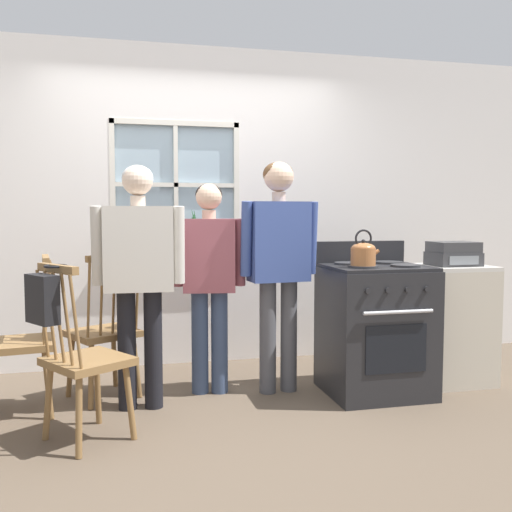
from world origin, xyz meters
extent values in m
plane|color=brown|center=(0.00, 0.00, 0.00)|extent=(16.00, 16.00, 0.00)
cube|color=white|center=(1.79, 1.40, 1.35)|extent=(2.81, 0.06, 2.70)
cube|color=white|center=(-0.16, 1.40, 0.50)|extent=(1.08, 0.06, 1.00)
cube|color=white|center=(-0.16, 1.40, 2.39)|extent=(1.08, 0.06, 0.63)
cube|color=silver|center=(-0.16, 1.32, 0.98)|extent=(1.14, 0.10, 0.03)
cube|color=#9EB7C6|center=(-0.16, 1.41, 1.53)|extent=(1.02, 0.01, 1.01)
cube|color=silver|center=(-0.16, 1.38, 1.53)|extent=(0.04, 0.02, 1.07)
cube|color=silver|center=(-0.16, 1.38, 1.53)|extent=(1.08, 0.02, 0.04)
cube|color=silver|center=(-0.68, 1.38, 1.53)|extent=(0.04, 0.03, 1.07)
cube|color=silver|center=(0.37, 1.38, 1.53)|extent=(0.04, 0.03, 1.07)
cube|color=silver|center=(-0.16, 1.38, 2.05)|extent=(1.08, 0.03, 0.04)
cube|color=silver|center=(-0.16, 1.38, 1.02)|extent=(1.08, 0.03, 0.04)
cube|color=olive|center=(-0.81, -0.18, 0.46)|extent=(0.57, 0.57, 0.04)
cylinder|color=olive|center=(-0.58, -0.24, 0.22)|extent=(0.09, 0.06, 0.44)
cylinder|color=olive|center=(-0.77, 0.05, 0.22)|extent=(0.06, 0.09, 0.44)
cylinder|color=olive|center=(-0.85, -0.41, 0.22)|extent=(0.06, 0.09, 0.44)
cylinder|color=olive|center=(-1.04, -0.13, 0.22)|extent=(0.09, 0.06, 0.44)
cylinder|color=olive|center=(-0.85, -0.43, 0.72)|extent=(0.07, 0.06, 0.52)
cylinder|color=olive|center=(-0.90, -0.35, 0.72)|extent=(0.07, 0.06, 0.52)
cylinder|color=olive|center=(-0.95, -0.28, 0.72)|extent=(0.07, 0.06, 0.52)
cylinder|color=olive|center=(-1.00, -0.20, 0.72)|extent=(0.07, 0.06, 0.52)
cylinder|color=olive|center=(-1.05, -0.13, 0.72)|extent=(0.07, 0.06, 0.52)
cube|color=olive|center=(-0.95, -0.28, 1.00)|extent=(0.24, 0.34, 0.04)
cube|color=olive|center=(-1.26, 0.36, 0.46)|extent=(0.45, 0.47, 0.04)
cylinder|color=olive|center=(-1.13, 0.55, 0.22)|extent=(0.07, 0.07, 0.44)
cylinder|color=olive|center=(-1.08, 0.22, 0.22)|extent=(0.07, 0.07, 0.44)
cylinder|color=olive|center=(-1.12, 0.56, 0.72)|extent=(0.07, 0.03, 0.52)
cylinder|color=olive|center=(-1.11, 0.48, 0.72)|extent=(0.07, 0.03, 0.52)
cylinder|color=olive|center=(-1.09, 0.39, 0.72)|extent=(0.07, 0.03, 0.52)
cylinder|color=olive|center=(-1.08, 0.30, 0.72)|extent=(0.07, 0.03, 0.52)
cylinder|color=olive|center=(-1.07, 0.21, 0.72)|extent=(0.07, 0.03, 0.52)
cube|color=olive|center=(-1.09, 0.39, 1.00)|extent=(0.09, 0.38, 0.04)
cube|color=olive|center=(-0.75, 0.58, 0.46)|extent=(0.56, 0.55, 0.04)
cylinder|color=olive|center=(-0.68, 0.80, 0.22)|extent=(0.06, 0.09, 0.44)
cylinder|color=olive|center=(-0.98, 0.64, 0.22)|extent=(0.09, 0.06, 0.44)
cylinder|color=olive|center=(-0.53, 0.52, 0.22)|extent=(0.09, 0.06, 0.44)
cylinder|color=olive|center=(-0.83, 0.36, 0.22)|extent=(0.06, 0.09, 0.44)
cylinder|color=olive|center=(-0.51, 0.51, 0.72)|extent=(0.05, 0.07, 0.52)
cylinder|color=olive|center=(-0.59, 0.47, 0.72)|extent=(0.05, 0.07, 0.52)
cylinder|color=olive|center=(-0.67, 0.43, 0.72)|extent=(0.05, 0.07, 0.52)
cylinder|color=olive|center=(-0.75, 0.39, 0.72)|extent=(0.05, 0.07, 0.52)
cylinder|color=olive|center=(-0.83, 0.34, 0.72)|extent=(0.05, 0.07, 0.52)
cube|color=olive|center=(-0.67, 0.43, 1.00)|extent=(0.35, 0.22, 0.04)
cylinder|color=black|center=(-0.59, 0.29, 0.39)|extent=(0.12, 0.12, 0.79)
cylinder|color=black|center=(-0.42, 0.28, 0.39)|extent=(0.12, 0.12, 0.79)
cube|color=beige|center=(-0.51, 0.29, 1.06)|extent=(0.45, 0.23, 0.55)
cylinder|color=beige|center=(-0.77, 0.28, 1.09)|extent=(0.08, 0.11, 0.51)
cylinder|color=beige|center=(-0.25, 0.26, 1.09)|extent=(0.08, 0.11, 0.51)
cylinder|color=beige|center=(-0.51, 0.29, 1.37)|extent=(0.10, 0.10, 0.07)
sphere|color=beige|center=(-0.51, 0.29, 1.51)|extent=(0.20, 0.20, 0.20)
ellipsoid|color=silver|center=(-0.51, 0.30, 1.52)|extent=(0.20, 0.20, 0.16)
cylinder|color=#384766|center=(-0.08, 0.52, 0.37)|extent=(0.12, 0.12, 0.74)
cylinder|color=#384766|center=(0.06, 0.50, 0.37)|extent=(0.12, 0.12, 0.74)
cube|color=#934C56|center=(-0.01, 0.51, 1.00)|extent=(0.39, 0.26, 0.52)
cylinder|color=#934C56|center=(-0.23, 0.53, 1.02)|extent=(0.09, 0.12, 0.48)
cylinder|color=#934C56|center=(0.21, 0.46, 1.02)|extent=(0.09, 0.12, 0.48)
cylinder|color=beige|center=(-0.01, 0.51, 1.29)|extent=(0.10, 0.10, 0.06)
sphere|color=beige|center=(-0.01, 0.51, 1.41)|extent=(0.19, 0.19, 0.19)
ellipsoid|color=black|center=(-0.01, 0.53, 1.43)|extent=(0.19, 0.19, 0.15)
cylinder|color=#4C4C51|center=(0.40, 0.41, 0.40)|extent=(0.12, 0.12, 0.81)
cylinder|color=#4C4C51|center=(0.56, 0.43, 0.40)|extent=(0.12, 0.12, 0.81)
cube|color=#384C8E|center=(0.48, 0.42, 1.09)|extent=(0.44, 0.25, 0.57)
cylinder|color=#384C8E|center=(0.23, 0.38, 1.12)|extent=(0.09, 0.12, 0.53)
cylinder|color=#384C8E|center=(0.73, 0.42, 1.12)|extent=(0.09, 0.12, 0.53)
cylinder|color=beige|center=(0.48, 0.42, 1.41)|extent=(0.10, 0.10, 0.07)
sphere|color=beige|center=(0.48, 0.42, 1.55)|extent=(0.21, 0.21, 0.21)
ellipsoid|color=brown|center=(0.48, 0.44, 1.57)|extent=(0.22, 0.22, 0.17)
cube|color=#232326|center=(1.15, 0.23, 0.45)|extent=(0.70, 0.64, 0.90)
cube|color=black|center=(1.15, 0.23, 0.91)|extent=(0.69, 0.61, 0.02)
cylinder|color=#2D2D30|center=(0.99, 0.10, 0.93)|extent=(0.20, 0.20, 0.02)
cylinder|color=#2D2D30|center=(1.30, 0.10, 0.93)|extent=(0.20, 0.20, 0.02)
cylinder|color=#2D2D30|center=(0.99, 0.36, 0.93)|extent=(0.20, 0.20, 0.02)
cylinder|color=#2D2D30|center=(1.30, 0.36, 0.93)|extent=(0.20, 0.20, 0.02)
cube|color=#232326|center=(1.15, 0.52, 1.00)|extent=(0.70, 0.06, 0.16)
cube|color=black|center=(1.15, -0.09, 0.40)|extent=(0.44, 0.01, 0.32)
cylinder|color=silver|center=(1.15, -0.12, 0.65)|extent=(0.49, 0.02, 0.02)
cylinder|color=#232326|center=(0.94, -0.10, 0.79)|extent=(0.04, 0.02, 0.04)
cylinder|color=#232326|center=(1.08, -0.10, 0.79)|extent=(0.04, 0.02, 0.04)
cylinder|color=#232326|center=(1.22, -0.10, 0.79)|extent=(0.04, 0.02, 0.04)
cylinder|color=#232326|center=(1.36, -0.10, 0.79)|extent=(0.04, 0.02, 0.04)
cylinder|color=#A86638|center=(0.99, 0.10, 1.00)|extent=(0.17, 0.17, 0.12)
ellipsoid|color=#A86638|center=(0.99, 0.10, 1.06)|extent=(0.16, 0.16, 0.07)
sphere|color=black|center=(0.99, 0.10, 1.10)|extent=(0.03, 0.03, 0.03)
cylinder|color=#A86638|center=(1.07, 0.10, 1.02)|extent=(0.08, 0.03, 0.07)
torus|color=black|center=(0.99, 0.10, 1.12)|extent=(0.12, 0.01, 0.12)
cylinder|color=#42474C|center=(-0.02, 1.31, 1.04)|extent=(0.13, 0.13, 0.10)
cylinder|color=#33261C|center=(-0.02, 1.31, 1.08)|extent=(0.12, 0.12, 0.01)
cone|color=#286033|center=(0.00, 1.32, 1.21)|extent=(0.07, 0.05, 0.24)
cone|color=#286033|center=(-0.02, 1.33, 1.14)|extent=(0.04, 0.06, 0.11)
cone|color=#286033|center=(-0.04, 1.32, 1.20)|extent=(0.09, 0.08, 0.22)
cone|color=#286033|center=(-0.04, 1.30, 1.19)|extent=(0.06, 0.05, 0.20)
cone|color=#286033|center=(-0.02, 1.29, 1.15)|extent=(0.04, 0.06, 0.12)
cone|color=#286033|center=(-0.01, 1.30, 1.22)|extent=(0.10, 0.08, 0.25)
cube|color=black|center=(-1.03, -0.33, 0.84)|extent=(0.20, 0.23, 0.26)
torus|color=black|center=(-0.96, -0.28, 1.01)|extent=(0.17, 0.17, 0.01)
cube|color=beige|center=(1.82, 0.36, 0.43)|extent=(0.55, 0.50, 0.87)
cube|color=beige|center=(1.82, 0.36, 0.89)|extent=(0.55, 0.50, 0.03)
cube|color=#38383A|center=(1.82, 0.34, 0.95)|extent=(0.34, 0.28, 0.10)
cube|color=#38383A|center=(1.82, 0.34, 1.04)|extent=(0.32, 0.27, 0.08)
cube|color=gray|center=(1.82, 0.19, 0.95)|extent=(0.24, 0.01, 0.06)
camera|label=1|loc=(-0.62, -3.50, 1.30)|focal=40.00mm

